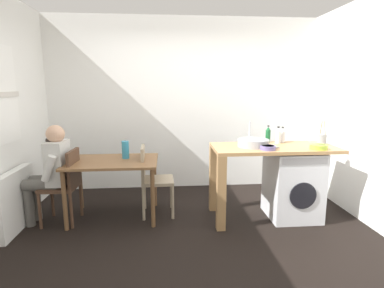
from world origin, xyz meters
TOP-DOWN VIEW (x-y plane):
  - ground_plane at (0.00, 0.00)m, footprint 5.46×5.46m
  - wall_back at (0.00, 1.75)m, footprint 4.60×0.10m
  - radiator at (-2.02, 0.30)m, footprint 0.10×0.80m
  - dining_table at (-0.95, 0.56)m, footprint 1.10×0.76m
  - chair_person_seat at (-1.50, 0.46)m, footprint 0.42×0.42m
  - chair_opposite at (-0.48, 0.61)m, footprint 0.41×0.41m
  - seated_person at (-1.66, 0.47)m, footprint 0.51×0.52m
  - kitchen_counter at (0.82, 0.39)m, footprint 1.50×0.68m
  - washing_machine at (1.29, 0.39)m, footprint 0.60×0.61m
  - sink_basin at (0.76, 0.39)m, footprint 0.38×0.38m
  - tap at (0.76, 0.57)m, footprint 0.02×0.02m
  - bottle_tall_green at (1.04, 0.66)m, footprint 0.06×0.06m
  - bottle_squat_brown at (1.14, 0.58)m, footprint 0.07×0.07m
  - bottle_clear_small at (1.23, 0.64)m, footprint 0.06×0.06m
  - mixing_bowl at (0.88, 0.19)m, footprint 0.18×0.18m
  - utensil_crock at (1.66, 0.44)m, footprint 0.11×0.11m
  - colander at (1.48, 0.17)m, footprint 0.20×0.20m
  - vase at (-0.80, 0.66)m, footprint 0.09×0.09m
  - scissors at (0.98, 0.29)m, footprint 0.15×0.06m

SIDE VIEW (x-z plane):
  - ground_plane at x=0.00m, z-range 0.00..0.00m
  - radiator at x=-2.02m, z-range 0.00..0.70m
  - washing_machine at x=1.29m, z-range 0.00..0.86m
  - chair_person_seat at x=-1.50m, z-range 0.06..0.96m
  - chair_opposite at x=-0.48m, z-range 0.06..0.96m
  - dining_table at x=-0.95m, z-range 0.27..1.01m
  - seated_person at x=-1.66m, z-range 0.07..1.27m
  - kitchen_counter at x=0.82m, z-range 0.30..1.22m
  - vase at x=-0.80m, z-range 0.74..0.96m
  - scissors at x=0.98m, z-range 0.92..0.93m
  - mixing_bowl at x=0.88m, z-range 0.92..0.97m
  - colander at x=1.48m, z-range 0.92..0.98m
  - sink_basin at x=0.76m, z-range 0.92..1.01m
  - utensil_crock at x=1.66m, z-range 0.84..1.14m
  - bottle_clear_small at x=1.23m, z-range 0.91..1.11m
  - bottle_squat_brown at x=1.14m, z-range 0.91..1.13m
  - bottle_tall_green at x=1.04m, z-range 0.91..1.13m
  - tap at x=0.76m, z-range 0.92..1.20m
  - wall_back at x=0.00m, z-range 0.00..2.70m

